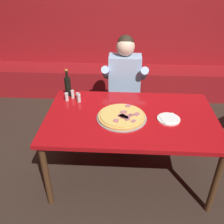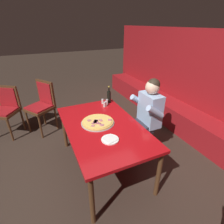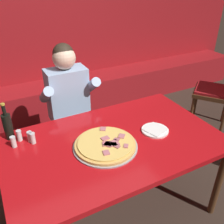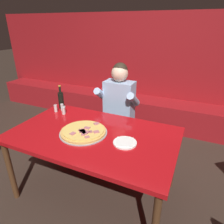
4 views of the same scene
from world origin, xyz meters
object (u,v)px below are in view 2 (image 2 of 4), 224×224
main_dining_table (103,129)px  shaker_parmesan (106,104)px  plate_white_paper (110,139)px  shaker_black_pepper (103,102)px  dining_chair_by_booth (6,107)px  shaker_red_pepper_flakes (104,105)px  beer_bottle (109,96)px  pizza (98,122)px  dining_chair_far_left (42,103)px  diner_seated_blue_shirt (145,115)px  shaker_oregano (107,102)px

main_dining_table → shaker_parmesan: size_ratio=18.54×
plate_white_paper → shaker_black_pepper: 1.05m
dining_chair_by_booth → plate_white_paper: bearing=32.7°
main_dining_table → shaker_red_pepper_flakes: 0.59m
main_dining_table → beer_bottle: (-0.67, 0.39, 0.18)m
pizza → dining_chair_far_left: (-1.41, -0.64, -0.17)m
plate_white_paper → dining_chair_far_left: dining_chair_far_left is taller
pizza → beer_bottle: beer_bottle is taller
beer_bottle → shaker_red_pepper_flakes: beer_bottle is taller
shaker_black_pepper → dining_chair_far_left: (-0.83, -0.94, -0.19)m
main_dining_table → pizza: (-0.09, -0.04, 0.08)m
main_dining_table → plate_white_paper: size_ratio=7.59×
diner_seated_blue_shirt → shaker_parmesan: bearing=-135.4°
pizza → dining_chair_by_booth: bearing=-140.6°
shaker_red_pepper_flakes → shaker_parmesan: size_ratio=1.00×
main_dining_table → shaker_black_pepper: (-0.66, 0.26, 0.11)m
shaker_black_pepper → diner_seated_blue_shirt: (0.59, 0.47, -0.07)m
shaker_black_pepper → dining_chair_by_booth: dining_chair_by_booth is taller
diner_seated_blue_shirt → dining_chair_far_left: 2.01m
diner_seated_blue_shirt → main_dining_table: bearing=-84.6°
shaker_red_pepper_flakes → diner_seated_blue_shirt: (0.46, 0.49, -0.07)m
shaker_red_pepper_flakes → shaker_oregano: bearing=135.3°
plate_white_paper → dining_chair_far_left: (-1.84, -0.63, -0.16)m
beer_bottle → shaker_black_pepper: (0.01, -0.12, -0.07)m
pizza → diner_seated_blue_shirt: (0.02, 0.78, -0.05)m
shaker_oregano → shaker_red_pepper_flakes: 0.11m
shaker_black_pepper → dining_chair_by_booth: size_ratio=0.09×
shaker_red_pepper_flakes → dining_chair_far_left: bearing=-136.4°
shaker_oregano → shaker_red_pepper_flakes: (0.08, -0.08, 0.00)m
main_dining_table → pizza: 0.13m
shaker_oregano → dining_chair_far_left: 1.35m
main_dining_table → shaker_black_pepper: shaker_black_pepper is taller
shaker_parmesan → shaker_black_pepper: bearing=-176.2°
main_dining_table → shaker_red_pepper_flakes: (-0.53, 0.24, 0.11)m
shaker_red_pepper_flakes → dining_chair_far_left: size_ratio=0.09×
shaker_black_pepper → diner_seated_blue_shirt: size_ratio=0.07×
shaker_parmesan → diner_seated_blue_shirt: (0.47, 0.47, -0.07)m
dining_chair_far_left → shaker_parmesan: bearing=44.9°
shaker_oregano → diner_seated_blue_shirt: size_ratio=0.07×
shaker_oregano → dining_chair_far_left: dining_chair_far_left is taller
beer_bottle → diner_seated_blue_shirt: diner_seated_blue_shirt is taller
plate_white_paper → beer_bottle: 1.10m
shaker_oregano → diner_seated_blue_shirt: diner_seated_blue_shirt is taller
plate_white_paper → shaker_red_pepper_flakes: shaker_red_pepper_flakes is taller
pizza → shaker_black_pepper: (-0.57, 0.30, 0.02)m
beer_bottle → shaker_parmesan: size_ratio=3.40×
shaker_oregano → dining_chair_far_left: bearing=-131.5°
pizza → beer_bottle: size_ratio=1.58×
diner_seated_blue_shirt → dining_chair_by_booth: (-1.58, -2.06, -0.14)m
shaker_oregano → dining_chair_far_left: size_ratio=0.09×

